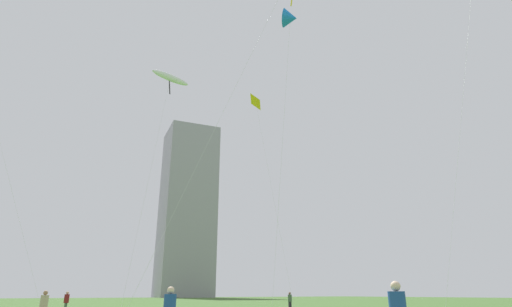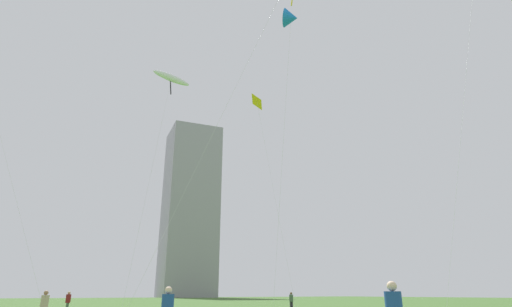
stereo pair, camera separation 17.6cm
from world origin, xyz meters
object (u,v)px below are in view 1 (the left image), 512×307
(person_standing_0, at_px, (290,300))
(person_standing_4, at_px, (44,306))
(kite_flying_1, at_px, (256,104))
(kite_flying_6, at_px, (170,78))
(kite_flying_7, at_px, (290,18))
(distant_highrise_0, at_px, (187,209))
(person_standing_3, at_px, (66,301))

(person_standing_0, height_order, person_standing_4, person_standing_4)
(person_standing_0, distance_m, person_standing_4, 22.87)
(person_standing_0, xyz_separation_m, kite_flying_1, (1.75, 8.18, 24.00))
(kite_flying_1, height_order, kite_flying_6, kite_flying_1)
(kite_flying_1, distance_m, kite_flying_6, 15.27)
(person_standing_4, height_order, kite_flying_7, kite_flying_7)
(person_standing_0, xyz_separation_m, person_standing_4, (-21.57, -7.61, 0.02))
(person_standing_0, height_order, kite_flying_1, kite_flying_1)
(person_standing_4, relative_size, distant_highrise_0, 0.03)
(kite_flying_6, bearing_deg, person_standing_3, 158.38)
(kite_flying_6, relative_size, kite_flying_7, 0.83)
(person_standing_0, distance_m, distant_highrise_0, 126.56)
(person_standing_4, distance_m, distant_highrise_0, 141.63)
(person_standing_4, relative_size, kite_flying_7, 0.06)
(person_standing_0, distance_m, person_standing_3, 19.02)
(kite_flying_7, xyz_separation_m, distant_highrise_0, (45.22, 121.93, 6.95))
(person_standing_0, bearing_deg, distant_highrise_0, 81.33)
(person_standing_3, distance_m, distant_highrise_0, 129.11)
(person_standing_0, relative_size, kite_flying_1, 0.06)
(person_standing_4, bearing_deg, person_standing_0, 125.43)
(person_standing_3, height_order, distant_highrise_0, distant_highrise_0)
(person_standing_0, relative_size, kite_flying_7, 0.06)
(person_standing_0, xyz_separation_m, kite_flying_6, (-12.17, 2.80, 20.76))
(kite_flying_7, relative_size, distant_highrise_0, 0.41)
(person_standing_0, height_order, kite_flying_7, kite_flying_7)
(person_standing_4, distance_m, kite_flying_7, 30.58)
(person_standing_0, bearing_deg, person_standing_3, 174.92)
(kite_flying_1, height_order, kite_flying_7, kite_flying_7)
(person_standing_4, bearing_deg, kite_flying_1, 140.10)
(person_standing_0, bearing_deg, person_standing_4, -149.70)
(person_standing_4, xyz_separation_m, kite_flying_6, (9.40, 10.41, 20.74))
(kite_flying_1, bearing_deg, person_standing_3, -171.61)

